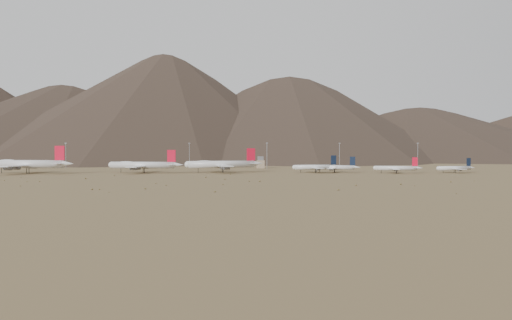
{
  "coord_description": "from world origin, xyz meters",
  "views": [
    {
      "loc": [
        24.17,
        -382.25,
        21.82
      ],
      "look_at": [
        25.19,
        30.0,
        10.71
      ],
      "focal_mm": 35.0,
      "sensor_mm": 36.0,
      "label": 1
    }
  ],
  "objects_px": {
    "widebody_east": "(222,164)",
    "control_tower": "(261,163)",
    "narrowbody_b": "(335,167)",
    "widebody_west": "(27,164)",
    "narrowbody_a": "(316,167)",
    "widebody_centre": "(143,165)"
  },
  "relations": [
    {
      "from": "widebody_east",
      "to": "narrowbody_a",
      "type": "height_order",
      "value": "widebody_east"
    },
    {
      "from": "narrowbody_a",
      "to": "control_tower",
      "type": "height_order",
      "value": "narrowbody_a"
    },
    {
      "from": "widebody_east",
      "to": "widebody_centre",
      "type": "bearing_deg",
      "value": 167.25
    },
    {
      "from": "widebody_east",
      "to": "control_tower",
      "type": "height_order",
      "value": "widebody_east"
    },
    {
      "from": "widebody_west",
      "to": "widebody_centre",
      "type": "xyz_separation_m",
      "value": [
        91.97,
        9.3,
        -1.18
      ]
    },
    {
      "from": "widebody_west",
      "to": "widebody_east",
      "type": "distance_m",
      "value": 157.67
    },
    {
      "from": "narrowbody_b",
      "to": "control_tower",
      "type": "xyz_separation_m",
      "value": [
        -61.55,
        84.46,
        0.93
      ]
    },
    {
      "from": "widebody_west",
      "to": "widebody_centre",
      "type": "relative_size",
      "value": 1.18
    },
    {
      "from": "widebody_east",
      "to": "narrowbody_a",
      "type": "xyz_separation_m",
      "value": [
        79.39,
        -2.45,
        -2.33
      ]
    },
    {
      "from": "widebody_centre",
      "to": "narrowbody_b",
      "type": "bearing_deg",
      "value": 8.59
    },
    {
      "from": "widebody_centre",
      "to": "widebody_east",
      "type": "relative_size",
      "value": 0.97
    },
    {
      "from": "narrowbody_b",
      "to": "widebody_west",
      "type": "bearing_deg",
      "value": -157.83
    },
    {
      "from": "narrowbody_b",
      "to": "control_tower",
      "type": "relative_size",
      "value": 3.28
    },
    {
      "from": "widebody_east",
      "to": "narrowbody_b",
      "type": "distance_m",
      "value": 95.27
    },
    {
      "from": "widebody_west",
      "to": "narrowbody_b",
      "type": "relative_size",
      "value": 1.91
    },
    {
      "from": "narrowbody_a",
      "to": "control_tower",
      "type": "relative_size",
      "value": 3.56
    },
    {
      "from": "widebody_west",
      "to": "narrowbody_a",
      "type": "distance_m",
      "value": 236.66
    },
    {
      "from": "widebody_west",
      "to": "widebody_centre",
      "type": "distance_m",
      "value": 92.45
    },
    {
      "from": "widebody_east",
      "to": "control_tower",
      "type": "xyz_separation_m",
      "value": [
        33.67,
        83.05,
        -1.68
      ]
    },
    {
      "from": "narrowbody_a",
      "to": "widebody_centre",
      "type": "bearing_deg",
      "value": 167.25
    },
    {
      "from": "widebody_centre",
      "to": "narrowbody_b",
      "type": "relative_size",
      "value": 1.62
    },
    {
      "from": "narrowbody_a",
      "to": "widebody_east",
      "type": "bearing_deg",
      "value": 163.83
    }
  ]
}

